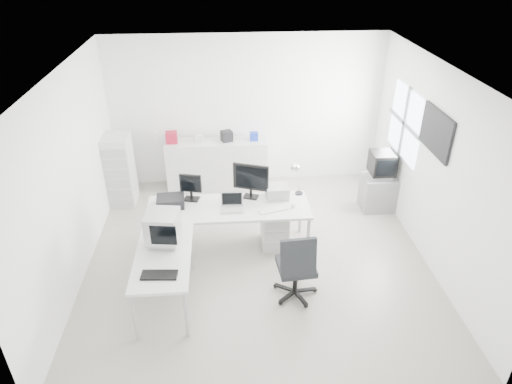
{
  "coord_description": "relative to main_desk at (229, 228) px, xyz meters",
  "views": [
    {
      "loc": [
        -0.44,
        -5.52,
        4.29
      ],
      "look_at": [
        0.0,
        0.2,
        1.0
      ],
      "focal_mm": 32.0,
      "sensor_mm": 36.0,
      "label": 1
    }
  ],
  "objects": [
    {
      "name": "tv_cabinet",
      "position": [
        2.63,
        0.98,
        -0.07
      ],
      "size": [
        0.57,
        0.46,
        0.62
      ],
      "primitive_type": "cube",
      "color": "gray",
      "rests_on": "floor"
    },
    {
      "name": "side_desk",
      "position": [
        -0.85,
        -1.1,
        0.0
      ],
      "size": [
        0.7,
        1.4,
        0.75
      ],
      "primitive_type": null,
      "color": "silver",
      "rests_on": "floor"
    },
    {
      "name": "laptop",
      "position": [
        0.05,
        -0.1,
        0.49
      ],
      "size": [
        0.37,
        0.38,
        0.24
      ],
      "primitive_type": null,
      "rotation": [
        0.0,
        0.0,
        -0.04
      ],
      "color": "#B7B7BA",
      "rests_on": "main_desk"
    },
    {
      "name": "white_keyboard",
      "position": [
        0.65,
        -0.15,
        0.38
      ],
      "size": [
        0.44,
        0.25,
        0.02
      ],
      "primitive_type": "cube",
      "rotation": [
        0.0,
        0.0,
        0.3
      ],
      "color": "silver",
      "rests_on": "main_desk"
    },
    {
      "name": "inkjet_printer",
      "position": [
        -0.85,
        0.1,
        0.45
      ],
      "size": [
        0.42,
        0.34,
        0.14
      ],
      "primitive_type": "cube",
      "rotation": [
        0.0,
        0.0,
        0.06
      ],
      "color": "black",
      "rests_on": "main_desk"
    },
    {
      "name": "right_wall",
      "position": [
        2.91,
        -0.23,
        1.02
      ],
      "size": [
        0.02,
        5.0,
        2.8
      ],
      "primitive_type": "cube",
      "color": "white",
      "rests_on": "floor"
    },
    {
      "name": "clutter_bottle",
      "position": [
        -1.28,
        2.05,
        0.67
      ],
      "size": [
        0.07,
        0.07,
        0.22
      ],
      "primitive_type": "cylinder",
      "color": "silver",
      "rests_on": "sideboard"
    },
    {
      "name": "drawer_pedestal",
      "position": [
        0.7,
        0.05,
        -0.08
      ],
      "size": [
        0.4,
        0.5,
        0.6
      ],
      "primitive_type": "cube",
      "color": "silver",
      "rests_on": "floor"
    },
    {
      "name": "main_desk",
      "position": [
        0.0,
        0.0,
        0.0
      ],
      "size": [
        2.4,
        0.8,
        0.75
      ],
      "primitive_type": null,
      "color": "silver",
      "rests_on": "floor"
    },
    {
      "name": "back_wall",
      "position": [
        0.41,
        2.27,
        1.02
      ],
      "size": [
        5.0,
        0.02,
        2.8
      ],
      "primitive_type": "cube",
      "color": "white",
      "rests_on": "floor"
    },
    {
      "name": "desk_lamp",
      "position": [
        1.1,
        0.3,
        0.63
      ],
      "size": [
        0.19,
        0.19,
        0.52
      ],
      "primitive_type": null,
      "rotation": [
        0.0,
        0.0,
        -0.14
      ],
      "color": "silver",
      "rests_on": "main_desk"
    },
    {
      "name": "laser_printer",
      "position": [
        0.75,
        0.22,
        0.47
      ],
      "size": [
        0.35,
        0.3,
        0.19
      ],
      "primitive_type": "cube",
      "rotation": [
        0.0,
        0.0,
        0.03
      ],
      "color": "#A2A2A2",
      "rests_on": "main_desk"
    },
    {
      "name": "office_chair",
      "position": [
        0.85,
        -1.12,
        0.16
      ],
      "size": [
        0.66,
        0.66,
        1.06
      ],
      "primitive_type": null,
      "rotation": [
        0.0,
        0.0,
        0.08
      ],
      "color": "#242629",
      "rests_on": "floor"
    },
    {
      "name": "lcd_monitor_small",
      "position": [
        -0.55,
        0.25,
        0.58
      ],
      "size": [
        0.36,
        0.26,
        0.41
      ],
      "primitive_type": null,
      "rotation": [
        0.0,
        0.0,
        -0.23
      ],
      "color": "black",
      "rests_on": "main_desk"
    },
    {
      "name": "clutter_box_d",
      "position": [
        0.52,
        2.01,
        0.63
      ],
      "size": [
        0.15,
        0.14,
        0.15
      ],
      "primitive_type": "cube",
      "rotation": [
        0.0,
        0.0,
        -0.04
      ],
      "color": "#1733A6",
      "rests_on": "sideboard"
    },
    {
      "name": "lcd_monitor_large",
      "position": [
        0.35,
        0.25,
        0.66
      ],
      "size": [
        0.59,
        0.39,
        0.57
      ],
      "primitive_type": null,
      "rotation": [
        0.0,
        0.0,
        -0.34
      ],
      "color": "black",
      "rests_on": "main_desk"
    },
    {
      "name": "floor",
      "position": [
        0.41,
        -0.23,
        -0.38
      ],
      "size": [
        5.0,
        5.0,
        0.01
      ],
      "primitive_type": "cube",
      "color": "beige",
      "rests_on": "ground"
    },
    {
      "name": "ceiling",
      "position": [
        0.41,
        -0.23,
        2.42
      ],
      "size": [
        5.0,
        5.0,
        0.01
      ],
      "primitive_type": "cube",
      "color": "white",
      "rests_on": "back_wall"
    },
    {
      "name": "crt_tv",
      "position": [
        2.63,
        0.98,
        0.47
      ],
      "size": [
        0.5,
        0.48,
        0.45
      ],
      "primitive_type": null,
      "color": "black",
      "rests_on": "tv_cabinet"
    },
    {
      "name": "wall_picture",
      "position": [
        2.88,
        -0.13,
        1.52
      ],
      "size": [
        0.04,
        0.9,
        0.6
      ],
      "primitive_type": null,
      "color": "black",
      "rests_on": "right_wall"
    },
    {
      "name": "black_keyboard",
      "position": [
        -0.85,
        -1.5,
        0.39
      ],
      "size": [
        0.44,
        0.2,
        0.03
      ],
      "primitive_type": "cube",
      "rotation": [
        0.0,
        0.0,
        -0.07
      ],
      "color": "black",
      "rests_on": "side_desk"
    },
    {
      "name": "window",
      "position": [
        2.89,
        0.97,
        1.23
      ],
      "size": [
        0.02,
        1.2,
        1.1
      ],
      "primitive_type": null,
      "color": "white",
      "rests_on": "right_wall"
    },
    {
      "name": "white_mouse",
      "position": [
        0.95,
        -0.1,
        0.41
      ],
      "size": [
        0.07,
        0.07,
        0.07
      ],
      "primitive_type": "sphere",
      "color": "silver",
      "rests_on": "main_desk"
    },
    {
      "name": "filing_cabinet",
      "position": [
        -1.87,
        1.56,
        0.26
      ],
      "size": [
        0.45,
        0.53,
        1.27
      ],
      "primitive_type": "cube",
      "color": "silver",
      "rests_on": "floor"
    },
    {
      "name": "clutter_box_b",
      "position": [
        -0.48,
        2.01,
        0.63
      ],
      "size": [
        0.15,
        0.13,
        0.13
      ],
      "primitive_type": "cube",
      "rotation": [
        0.0,
        0.0,
        -0.12
      ],
      "color": "silver",
      "rests_on": "sideboard"
    },
    {
      "name": "clutter_box_c",
      "position": [
        0.02,
        2.01,
        0.66
      ],
      "size": [
        0.24,
        0.23,
        0.19
      ],
      "primitive_type": "cube",
      "rotation": [
        0.0,
        0.0,
        0.34
      ],
      "color": "black",
      "rests_on": "sideboard"
    },
    {
      "name": "sideboard",
      "position": [
        -0.18,
        2.01,
        0.09
      ],
      "size": [
        1.87,
        0.47,
        0.93
      ],
      "primitive_type": "cube",
      "color": "silver",
      "rests_on": "floor"
    },
    {
      "name": "clutter_box_a",
      "position": [
        -0.98,
        2.01,
        0.66
      ],
      "size": [
        0.21,
        0.19,
        0.2
      ],
      "primitive_type": "cube",
      "rotation": [
        0.0,
        0.0,
        0.04
      ],
      "color": "#A4172E",
      "rests_on": "sideboard"
    },
    {
      "name": "crt_monitor",
      "position": [
        -0.85,
        -0.85,
        0.6
      ],
      "size": [
        0.45,
        0.45,
        0.46
      ],
      "primitive_type": null,
      "rotation": [
        0.0,
        0.0,
        -0.14
      ],
      "color": "#B7B7BA",
      "rests_on": "side_desk"
    },
    {
      "name": "left_wall",
      "position": [
        -2.09,
        -0.23,
        1.02
      ],
      "size": [
        0.02,
        5.0,
        2.8
      ],
      "primitive_type": "cube",
      "color": "white",
      "rests_on": "floor"
    }
  ]
}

